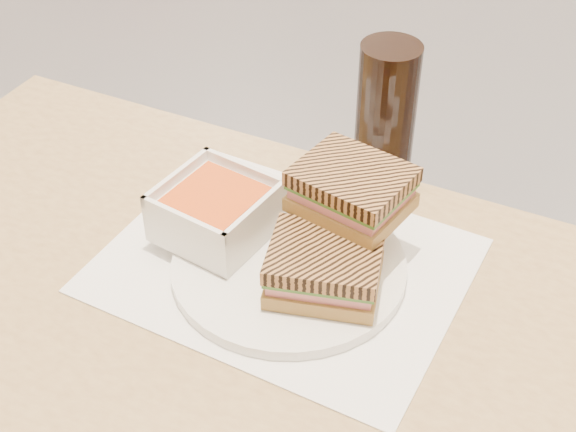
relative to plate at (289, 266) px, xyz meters
The scene contains 6 objects.
tray_liner 0.01m from the plate, 149.76° to the left, with size 0.40×0.32×0.00m.
plate is the anchor object (origin of this frame).
soup_bowl 0.10m from the plate, behind, with size 0.12×0.12×0.06m.
panini_lower 0.06m from the plate, 15.03° to the right, with size 0.14×0.13×0.05m.
panini_upper 0.11m from the plate, 55.18° to the left, with size 0.13×0.11×0.05m.
cola_glass 0.26m from the plate, 90.70° to the left, with size 0.08×0.08×0.17m.
Camera 1 is at (0.35, -2.58, 1.38)m, focal length 50.51 mm.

